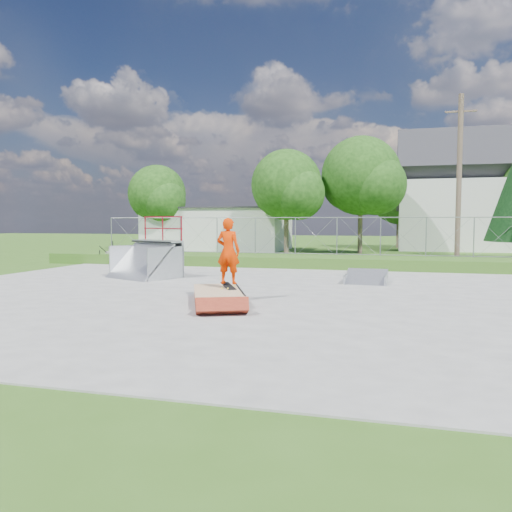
{
  "coord_description": "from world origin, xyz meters",
  "views": [
    {
      "loc": [
        4.5,
        -13.23,
        2.11
      ],
      "look_at": [
        0.72,
        0.65,
        1.1
      ],
      "focal_mm": 35.0,
      "sensor_mm": 36.0,
      "label": 1
    }
  ],
  "objects_px": {
    "flat_bank_ramp": "(366,278)",
    "skater": "(228,254)",
    "quarter_pipe": "(143,247)",
    "grind_box": "(218,297)"
  },
  "relations": [
    {
      "from": "skater",
      "to": "grind_box",
      "type": "bearing_deg",
      "value": 64.36
    },
    {
      "from": "grind_box",
      "to": "skater",
      "type": "xyz_separation_m",
      "value": [
        0.18,
        0.33,
        1.08
      ]
    },
    {
      "from": "flat_bank_ramp",
      "to": "grind_box",
      "type": "bearing_deg",
      "value": -122.35
    },
    {
      "from": "quarter_pipe",
      "to": "skater",
      "type": "distance_m",
      "value": 6.35
    },
    {
      "from": "skater",
      "to": "flat_bank_ramp",
      "type": "bearing_deg",
      "value": -121.64
    },
    {
      "from": "grind_box",
      "to": "quarter_pipe",
      "type": "height_order",
      "value": "quarter_pipe"
    },
    {
      "from": "grind_box",
      "to": "skater",
      "type": "bearing_deg",
      "value": 38.33
    },
    {
      "from": "flat_bank_ramp",
      "to": "skater",
      "type": "xyz_separation_m",
      "value": [
        -3.29,
        -4.75,
        1.05
      ]
    },
    {
      "from": "quarter_pipe",
      "to": "grind_box",
      "type": "bearing_deg",
      "value": -20.95
    },
    {
      "from": "skater",
      "to": "quarter_pipe",
      "type": "bearing_deg",
      "value": -39.02
    }
  ]
}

